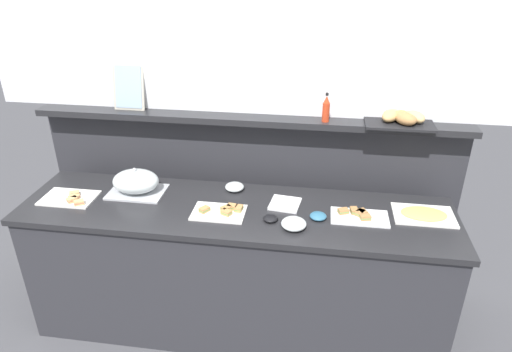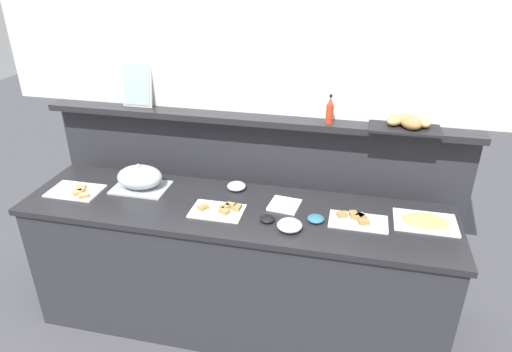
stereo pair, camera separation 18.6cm
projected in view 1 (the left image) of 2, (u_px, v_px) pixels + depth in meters
ground_plane at (252, 267)px, 3.57m from camera, size 12.00×12.00×0.00m
buffet_counter at (237, 269)px, 2.84m from camera, size 2.53×0.64×0.88m
back_ledge_unit at (249, 197)px, 3.17m from camera, size 2.75×0.22×1.30m
upper_wall_panel at (248, 4)px, 2.62m from camera, size 3.35×0.08×1.30m
sandwich_platter_rear at (71, 198)px, 2.74m from camera, size 0.32×0.22×0.04m
sandwich_platter_front at (221, 211)px, 2.59m from camera, size 0.30×0.20×0.04m
sandwich_platter_side at (359, 216)px, 2.55m from camera, size 0.32×0.18×0.04m
cold_cuts_platter at (424, 215)px, 2.57m from camera, size 0.34×0.23×0.02m
serving_cloche at (136, 182)px, 2.78m from camera, size 0.34×0.24×0.17m
glass_bowl_large at (294, 224)px, 2.45m from camera, size 0.14×0.14×0.05m
glass_bowl_medium at (235, 187)px, 2.83m from camera, size 0.12×0.12×0.05m
condiment_bowl_red at (318, 216)px, 2.54m from camera, size 0.09×0.09×0.03m
condiment_bowl_dark at (270, 218)px, 2.52m from camera, size 0.08×0.08×0.03m
napkin_stack at (285, 204)px, 2.68m from camera, size 0.19×0.19×0.02m
hot_sauce_bottle at (326, 109)px, 2.71m from camera, size 0.04×0.04×0.18m
bread_basket at (402, 117)px, 2.70m from camera, size 0.40×0.28×0.08m
framed_picture at (129, 87)px, 2.90m from camera, size 0.20×0.07×0.29m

